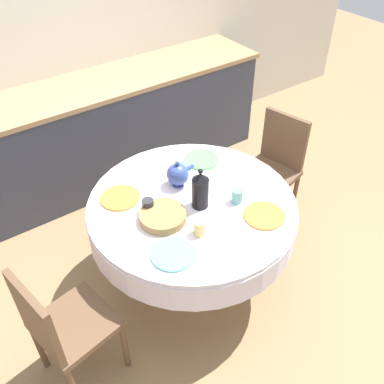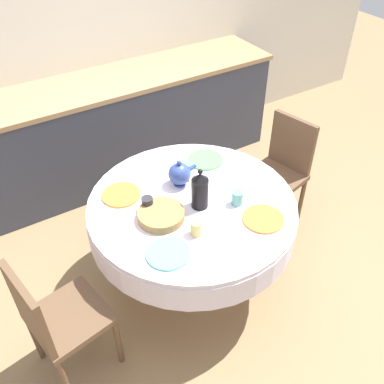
% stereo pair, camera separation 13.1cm
% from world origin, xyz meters
% --- Properties ---
extents(ground_plane, '(12.00, 12.00, 0.00)m').
position_xyz_m(ground_plane, '(0.00, 0.00, 0.00)').
color(ground_plane, '#8E704C').
extents(wall_back, '(7.00, 0.05, 2.60)m').
position_xyz_m(wall_back, '(0.00, 1.83, 1.30)').
color(wall_back, silver).
rests_on(wall_back, ground_plane).
extents(kitchen_counter, '(3.24, 0.64, 0.95)m').
position_xyz_m(kitchen_counter, '(0.00, 1.50, 0.48)').
color(kitchen_counter, '#383D4C').
rests_on(kitchen_counter, ground_plane).
extents(dining_table, '(1.32, 1.32, 0.76)m').
position_xyz_m(dining_table, '(0.00, 0.00, 0.63)').
color(dining_table, tan).
rests_on(dining_table, ground_plane).
extents(chair_left, '(0.48, 0.48, 0.90)m').
position_xyz_m(chair_left, '(0.97, 0.23, 0.50)').
color(chair_left, brown).
rests_on(chair_left, ground_plane).
extents(chair_right, '(0.46, 0.46, 0.90)m').
position_xyz_m(chair_right, '(-0.98, -0.18, 0.50)').
color(chair_right, brown).
rests_on(chair_right, ground_plane).
extents(plate_near_left, '(0.25, 0.25, 0.01)m').
position_xyz_m(plate_near_left, '(-0.34, -0.30, 0.76)').
color(plate_near_left, '#60BCB7').
rests_on(plate_near_left, dining_table).
extents(cup_near_left, '(0.07, 0.07, 0.09)m').
position_xyz_m(cup_near_left, '(-0.13, -0.25, 0.80)').
color(cup_near_left, '#DBB766').
rests_on(cup_near_left, dining_table).
extents(plate_near_right, '(0.25, 0.25, 0.01)m').
position_xyz_m(plate_near_right, '(0.27, -0.36, 0.76)').
color(plate_near_right, orange).
rests_on(plate_near_right, dining_table).
extents(cup_near_right, '(0.07, 0.07, 0.09)m').
position_xyz_m(cup_near_right, '(0.23, -0.16, 0.80)').
color(cup_near_right, '#5BA39E').
rests_on(cup_near_right, dining_table).
extents(plate_far_left, '(0.25, 0.25, 0.01)m').
position_xyz_m(plate_far_left, '(-0.35, 0.29, 0.76)').
color(plate_far_left, orange).
rests_on(plate_far_left, dining_table).
extents(cup_far_left, '(0.07, 0.07, 0.09)m').
position_xyz_m(cup_far_left, '(-0.27, 0.08, 0.80)').
color(cup_far_left, '#28282D').
rests_on(cup_far_left, dining_table).
extents(plate_far_right, '(0.25, 0.25, 0.01)m').
position_xyz_m(plate_far_right, '(0.31, 0.33, 0.76)').
color(plate_far_right, '#5BA85B').
rests_on(plate_far_right, dining_table).
extents(cup_far_right, '(0.07, 0.07, 0.09)m').
position_xyz_m(cup_far_right, '(0.11, 0.26, 0.80)').
color(cup_far_right, '#5BA39E').
rests_on(cup_far_right, dining_table).
extents(coffee_carafe, '(0.10, 0.10, 0.28)m').
position_xyz_m(coffee_carafe, '(0.02, -0.05, 0.88)').
color(coffee_carafe, black).
rests_on(coffee_carafe, dining_table).
extents(teapot, '(0.20, 0.15, 0.19)m').
position_xyz_m(teapot, '(0.03, 0.19, 0.84)').
color(teapot, '#33478E').
rests_on(teapot, dining_table).
extents(bread_basket, '(0.28, 0.28, 0.05)m').
position_xyz_m(bread_basket, '(-0.23, -0.03, 0.78)').
color(bread_basket, olive).
rests_on(bread_basket, dining_table).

